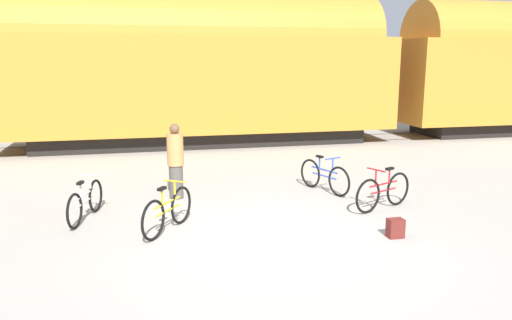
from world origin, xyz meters
The scene contains 10 objects.
ground_plane centered at (0.00, 0.00, 0.00)m, with size 80.00×80.00×0.00m, color #A8A399.
freight_train centered at (0.00, 10.08, 2.77)m, with size 43.49×3.15×5.33m.
rail_near centered at (0.00, 9.36, 0.01)m, with size 55.49×0.07×0.01m, color #4C4238.
rail_far centered at (0.00, 10.79, 0.01)m, with size 55.49×0.07×0.01m, color #4C4238.
bicycle_blue centered at (1.94, 2.79, 0.37)m, with size 0.66×1.61×0.87m.
bicycle_yellow centered at (-1.81, 0.83, 0.38)m, with size 0.99×1.42×0.89m.
bicycle_silver centered at (-3.33, 1.88, 0.36)m, with size 0.57×1.67×0.83m.
bicycle_maroon centered at (2.64, 1.20, 0.38)m, with size 1.55×0.73×0.89m.
person_in_tan centered at (-1.50, 3.03, 0.84)m, with size 0.37×0.37×1.69m.
backpack centered at (2.06, -0.40, 0.17)m, with size 0.28×0.20×0.34m.
Camera 1 is at (-2.21, -7.96, 3.10)m, focal length 35.00 mm.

